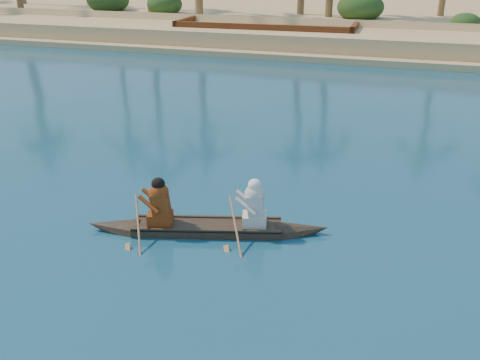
% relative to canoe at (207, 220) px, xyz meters
% --- Properties ---
extents(ground, '(160.00, 160.00, 0.00)m').
position_rel_canoe_xyz_m(ground, '(1.75, -1.71, -0.28)').
color(ground, '#0C324F').
rests_on(ground, ground).
extents(sandy_embankment, '(150.00, 51.00, 1.50)m').
position_rel_canoe_xyz_m(sandy_embankment, '(1.75, 45.17, 0.24)').
color(sandy_embankment, '#D6B879').
rests_on(sandy_embankment, ground).
extents(shrub_cluster, '(100.00, 6.00, 2.40)m').
position_rel_canoe_xyz_m(shrub_cluster, '(1.75, 29.79, 0.92)').
color(shrub_cluster, '#213914').
rests_on(shrub_cluster, ground).
extents(canoe, '(5.33, 2.15, 1.47)m').
position_rel_canoe_xyz_m(canoe, '(0.00, 0.00, 0.00)').
color(canoe, '#3E3321').
rests_on(canoe, ground).
extents(barge_mid, '(11.79, 4.29, 1.94)m').
position_rel_canoe_xyz_m(barge_mid, '(-5.63, 25.13, 0.40)').
color(barge_mid, brown).
rests_on(barge_mid, ground).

